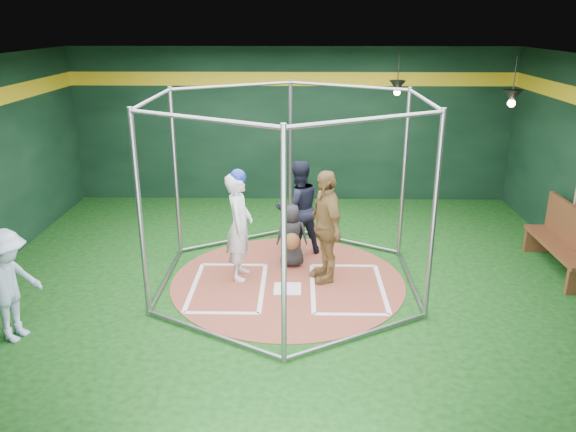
{
  "coord_description": "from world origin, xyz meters",
  "views": [
    {
      "loc": [
        0.17,
        -8.31,
        4.05
      ],
      "look_at": [
        0.0,
        0.1,
        1.1
      ],
      "focal_mm": 35.0,
      "sensor_mm": 36.0,
      "label": 1
    }
  ],
  "objects_px": {
    "batter_figure": "(239,225)",
    "dugout_bench": "(565,239)",
    "visitor_leopard": "(326,226)",
    "umpire": "(298,208)"
  },
  "relations": [
    {
      "from": "batter_figure",
      "to": "visitor_leopard",
      "type": "xyz_separation_m",
      "value": [
        1.39,
        -0.05,
        0.01
      ]
    },
    {
      "from": "visitor_leopard",
      "to": "umpire",
      "type": "relative_size",
      "value": 1.07
    },
    {
      "from": "visitor_leopard",
      "to": "dugout_bench",
      "type": "distance_m",
      "value": 4.07
    },
    {
      "from": "umpire",
      "to": "dugout_bench",
      "type": "relative_size",
      "value": 0.89
    },
    {
      "from": "visitor_leopard",
      "to": "batter_figure",
      "type": "bearing_deg",
      "value": -109.67
    },
    {
      "from": "visitor_leopard",
      "to": "dugout_bench",
      "type": "xyz_separation_m",
      "value": [
        4.04,
        0.41,
        -0.36
      ]
    },
    {
      "from": "batter_figure",
      "to": "dugout_bench",
      "type": "height_order",
      "value": "batter_figure"
    },
    {
      "from": "umpire",
      "to": "dugout_bench",
      "type": "height_order",
      "value": "umpire"
    },
    {
      "from": "dugout_bench",
      "to": "batter_figure",
      "type": "bearing_deg",
      "value": -176.18
    },
    {
      "from": "dugout_bench",
      "to": "umpire",
      "type": "bearing_deg",
      "value": 171.44
    }
  ]
}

